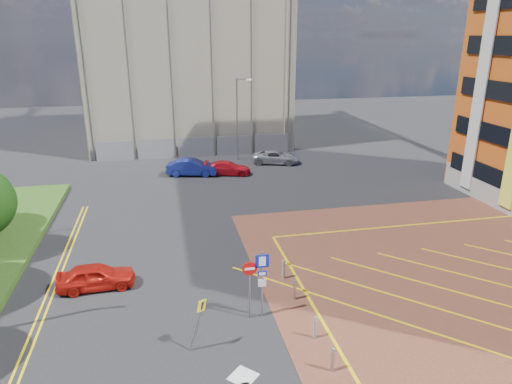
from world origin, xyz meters
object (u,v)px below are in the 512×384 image
object	(u,v)px
car_red_left	(96,276)
car_blue_back	(192,167)
sign_cluster	(257,278)
car_red_back	(227,168)
lamp_back	(238,116)
car_silver_back	(276,157)
warning_sign	(199,319)

from	to	relation	value
car_red_left	car_blue_back	world-z (taller)	car_blue_back
sign_cluster	car_red_back	xyz separation A→B (m)	(1.94, 22.04, -1.36)
car_blue_back	car_red_back	size ratio (longest dim) A/B	1.09
lamp_back	car_blue_back	xyz separation A→B (m)	(-4.96, -4.60, -3.62)
car_red_back	car_silver_back	world-z (taller)	car_silver_back
car_blue_back	car_red_back	world-z (taller)	car_blue_back
car_blue_back	car_silver_back	distance (m)	8.63
car_red_back	car_silver_back	xyz separation A→B (m)	(5.17, 2.76, 0.03)
car_silver_back	lamp_back	bearing A→B (deg)	73.31
lamp_back	car_red_back	bearing A→B (deg)	-110.31
warning_sign	car_red_back	size ratio (longest dim) A/B	0.55
warning_sign	car_blue_back	world-z (taller)	warning_sign
car_silver_back	car_red_left	bearing A→B (deg)	162.27
car_red_back	sign_cluster	bearing A→B (deg)	-170.41
car_red_left	car_silver_back	distance (m)	25.25
lamp_back	car_blue_back	world-z (taller)	lamp_back
sign_cluster	warning_sign	bearing A→B (deg)	-147.78
sign_cluster	car_red_left	distance (m)	8.42
warning_sign	car_red_left	xyz separation A→B (m)	(-4.56, 5.75, -0.79)
warning_sign	car_red_back	distance (m)	24.21
car_red_left	car_red_back	bearing A→B (deg)	-29.67
warning_sign	car_silver_back	xyz separation A→B (m)	(9.82, 26.50, -0.80)
car_red_back	car_silver_back	size ratio (longest dim) A/B	0.91
car_blue_back	car_red_left	bearing A→B (deg)	173.61
car_red_back	car_red_left	bearing A→B (deg)	167.52
lamp_back	car_blue_back	size ratio (longest dim) A/B	1.79
sign_cluster	car_red_left	world-z (taller)	sign_cluster
car_red_back	car_silver_back	distance (m)	5.86
warning_sign	car_blue_back	bearing A→B (deg)	86.38
lamp_back	car_silver_back	size ratio (longest dim) A/B	1.77
car_red_left	car_red_back	world-z (taller)	car_red_left
car_red_left	car_blue_back	bearing A→B (deg)	-20.90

